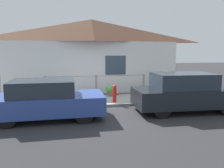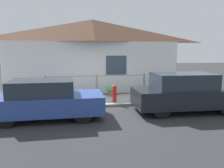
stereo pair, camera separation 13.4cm
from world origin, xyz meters
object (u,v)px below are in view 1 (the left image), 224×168
(car_right, at_px, (185,93))
(potted_plant_corner, at_px, (151,90))
(car_left, at_px, (47,100))
(potted_plant_near_hydrant, at_px, (110,90))
(potted_plant_by_fence, at_px, (52,94))
(fire_hydrant, at_px, (115,93))

(car_right, height_order, potted_plant_corner, car_right)
(car_left, bearing_deg, car_right, -0.31)
(potted_plant_near_hydrant, bearing_deg, potted_plant_by_fence, -175.24)
(car_left, relative_size, potted_plant_corner, 7.74)
(potted_plant_near_hydrant, distance_m, potted_plant_by_fence, 2.73)
(car_left, relative_size, potted_plant_near_hydrant, 6.93)
(car_left, height_order, car_right, car_right)
(car_left, bearing_deg, potted_plant_by_fence, 90.98)
(fire_hydrant, bearing_deg, potted_plant_near_hydrant, 87.99)
(car_right, height_order, fire_hydrant, car_right)
(car_right, relative_size, potted_plant_by_fence, 8.79)
(potted_plant_by_fence, bearing_deg, potted_plant_corner, -0.10)
(fire_hydrant, xyz_separation_m, potted_plant_corner, (2.05, 1.03, -0.12))
(car_right, bearing_deg, car_left, -177.76)
(car_left, distance_m, potted_plant_corner, 5.34)
(car_left, bearing_deg, potted_plant_corner, 28.59)
(potted_plant_corner, bearing_deg, fire_hydrant, -153.35)
(car_left, relative_size, car_right, 0.93)
(car_right, distance_m, potted_plant_near_hydrant, 3.68)
(car_left, distance_m, fire_hydrant, 3.05)
(fire_hydrant, relative_size, potted_plant_corner, 1.55)
(potted_plant_near_hydrant, xyz_separation_m, potted_plant_by_fence, (-2.72, -0.23, -0.06))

